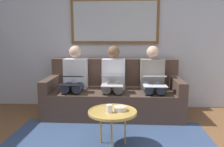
# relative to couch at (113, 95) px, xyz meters

# --- Properties ---
(wall_rear) EXTENTS (6.00, 0.12, 2.60)m
(wall_rear) POSITION_rel_couch_xyz_m (0.00, -0.48, 0.99)
(wall_rear) COLOR #B7BCC6
(wall_rear) RESTS_ON ground_plane
(couch) EXTENTS (2.20, 0.90, 0.90)m
(couch) POSITION_rel_couch_xyz_m (0.00, 0.00, 0.00)
(couch) COLOR #4C382D
(couch) RESTS_ON ground_plane
(framed_mirror) EXTENTS (1.56, 0.05, 0.79)m
(framed_mirror) POSITION_rel_couch_xyz_m (0.00, -0.39, 1.24)
(framed_mirror) COLOR brown
(coffee_table) EXTENTS (0.57, 0.57, 0.45)m
(coffee_table) POSITION_rel_couch_xyz_m (-0.05, 1.22, 0.11)
(coffee_table) COLOR tan
(coffee_table) RESTS_ON ground_plane
(cup) EXTENTS (0.07, 0.07, 0.09)m
(cup) POSITION_rel_couch_xyz_m (-0.02, 1.26, 0.17)
(cup) COLOR silver
(cup) RESTS_ON coffee_table
(bowl) EXTENTS (0.15, 0.15, 0.05)m
(bowl) POSITION_rel_couch_xyz_m (-0.14, 1.19, 0.15)
(bowl) COLOR beige
(bowl) RESTS_ON coffee_table
(person_left) EXTENTS (0.38, 0.58, 1.14)m
(person_left) POSITION_rel_couch_xyz_m (-0.64, 0.07, 0.30)
(person_left) COLOR gray
(person_left) RESTS_ON couch
(laptop_white) EXTENTS (0.35, 0.36, 0.15)m
(laptop_white) POSITION_rel_couch_xyz_m (-0.64, 0.31, 0.32)
(laptop_white) COLOR white
(person_middle) EXTENTS (0.38, 0.58, 1.14)m
(person_middle) POSITION_rel_couch_xyz_m (0.00, 0.07, 0.30)
(person_middle) COLOR silver
(person_middle) RESTS_ON couch
(laptop_silver) EXTENTS (0.33, 0.38, 0.16)m
(laptop_silver) POSITION_rel_couch_xyz_m (0.00, 0.31, 0.32)
(laptop_silver) COLOR silver
(person_right) EXTENTS (0.38, 0.58, 1.14)m
(person_right) POSITION_rel_couch_xyz_m (0.64, 0.07, 0.30)
(person_right) COLOR silver
(person_right) RESTS_ON couch
(laptop_black) EXTENTS (0.34, 0.32, 0.14)m
(laptop_black) POSITION_rel_couch_xyz_m (0.64, 0.32, 0.31)
(laptop_black) COLOR black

